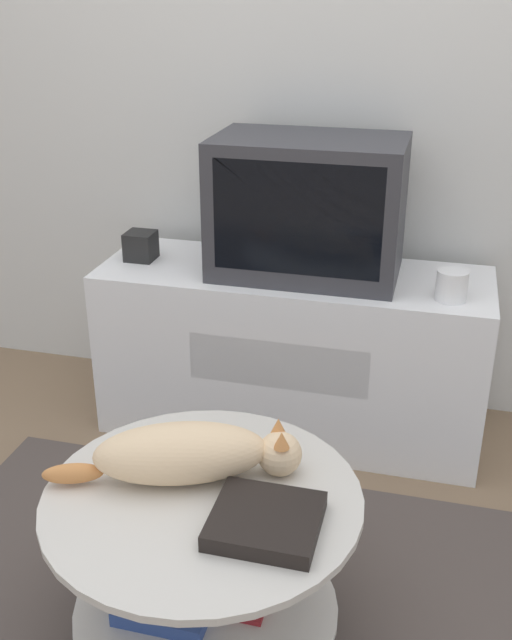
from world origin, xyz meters
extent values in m
cube|color=silver|center=(0.00, 1.36, 1.30)|extent=(8.00, 0.05, 2.60)
cube|color=white|center=(-0.04, 1.06, 0.29)|extent=(1.28, 0.44, 0.58)
cube|color=silver|center=(-0.04, 0.84, 0.35)|extent=(0.58, 0.01, 0.16)
cube|color=#333338|center=(0.00, 1.07, 0.80)|extent=(0.59, 0.37, 0.44)
cube|color=black|center=(0.00, 0.89, 0.81)|extent=(0.51, 0.01, 0.34)
cube|color=black|center=(-0.57, 1.05, 0.63)|extent=(0.10, 0.10, 0.10)
cylinder|color=white|center=(0.46, 0.95, 0.63)|extent=(0.09, 0.09, 0.09)
cylinder|color=#B2B2B7|center=(-0.03, 0.06, 0.03)|extent=(0.29, 0.29, 0.01)
cylinder|color=#B7B7BC|center=(-0.03, 0.06, 0.22)|extent=(0.04, 0.04, 0.39)
cylinder|color=beige|center=(-0.03, 0.06, 0.11)|extent=(0.62, 0.62, 0.01)
cylinder|color=beige|center=(-0.03, 0.06, 0.42)|extent=(0.70, 0.70, 0.02)
cube|color=#2D478C|center=(-0.11, 0.02, 0.14)|extent=(0.21, 0.17, 0.04)
cube|color=maroon|center=(0.03, 0.08, 0.12)|extent=(0.17, 0.11, 0.01)
cube|color=black|center=(0.13, -0.01, 0.45)|extent=(0.22, 0.20, 0.04)
ellipsoid|color=beige|center=(-0.09, 0.11, 0.50)|extent=(0.41, 0.27, 0.14)
sphere|color=beige|center=(0.12, 0.18, 0.48)|extent=(0.10, 0.10, 0.10)
cone|color=#D18447|center=(0.11, 0.21, 0.54)|extent=(0.04, 0.04, 0.04)
cone|color=#D18447|center=(0.13, 0.16, 0.54)|extent=(0.04, 0.04, 0.04)
ellipsoid|color=#D18447|center=(-0.31, 0.02, 0.46)|extent=(0.14, 0.08, 0.05)
camera|label=1|loc=(0.42, -1.19, 1.45)|focal=42.00mm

